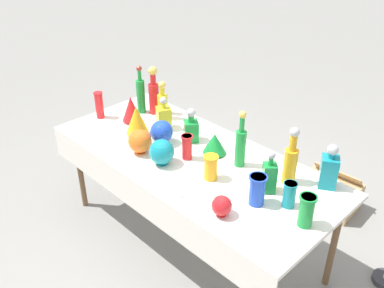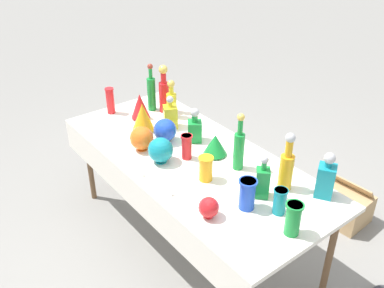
# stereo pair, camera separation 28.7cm
# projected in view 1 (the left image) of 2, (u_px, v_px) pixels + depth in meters

# --- Properties ---
(ground_plane) EXTENTS (40.00, 40.00, 0.00)m
(ground_plane) POSITION_uv_depth(u_px,v_px,m) (192.00, 239.00, 3.31)
(ground_plane) COLOR gray
(display_table) EXTENTS (2.10, 0.92, 0.76)m
(display_table) POSITION_uv_depth(u_px,v_px,m) (189.00, 165.00, 2.94)
(display_table) COLOR white
(display_table) RESTS_ON ground
(tall_bottle_0) EXTENTS (0.08, 0.08, 0.40)m
(tall_bottle_0) POSITION_uv_depth(u_px,v_px,m) (154.00, 93.00, 3.42)
(tall_bottle_0) COLOR red
(tall_bottle_0) RESTS_ON display_table
(tall_bottle_1) EXTENTS (0.08, 0.08, 0.31)m
(tall_bottle_1) POSITION_uv_depth(u_px,v_px,m) (163.00, 103.00, 3.36)
(tall_bottle_1) COLOR yellow
(tall_bottle_1) RESTS_ON display_table
(tall_bottle_2) EXTENTS (0.08, 0.08, 0.38)m
(tall_bottle_2) POSITION_uv_depth(u_px,v_px,m) (291.00, 160.00, 2.59)
(tall_bottle_2) COLOR orange
(tall_bottle_2) RESTS_ON display_table
(tall_bottle_3) EXTENTS (0.07, 0.07, 0.40)m
(tall_bottle_3) POSITION_uv_depth(u_px,v_px,m) (241.00, 144.00, 2.76)
(tall_bottle_3) COLOR #198C38
(tall_bottle_3) RESTS_ON display_table
(tall_bottle_4) EXTENTS (0.07, 0.07, 0.40)m
(tall_bottle_4) POSITION_uv_depth(u_px,v_px,m) (141.00, 94.00, 3.44)
(tall_bottle_4) COLOR #198C38
(tall_bottle_4) RESTS_ON display_table
(square_decanter_0) EXTENTS (0.14, 0.14, 0.29)m
(square_decanter_0) POSITION_uv_depth(u_px,v_px,m) (329.00, 169.00, 2.57)
(square_decanter_0) COLOR teal
(square_decanter_0) RESTS_ON display_table
(square_decanter_1) EXTENTS (0.14, 0.14, 0.26)m
(square_decanter_1) POSITION_uv_depth(u_px,v_px,m) (191.00, 128.00, 3.07)
(square_decanter_1) COLOR #198C38
(square_decanter_1) RESTS_ON display_table
(square_decanter_2) EXTENTS (0.13, 0.13, 0.26)m
(square_decanter_2) POSITION_uv_depth(u_px,v_px,m) (164.00, 116.00, 3.23)
(square_decanter_2) COLOR yellow
(square_decanter_2) RESTS_ON display_table
(square_decanter_3) EXTENTS (0.11, 0.11, 0.28)m
(square_decanter_3) POSITION_uv_depth(u_px,v_px,m) (269.00, 175.00, 2.54)
(square_decanter_3) COLOR #198C38
(square_decanter_3) RESTS_ON display_table
(slender_vase_0) EXTENTS (0.08, 0.08, 0.18)m
(slender_vase_0) POSITION_uv_depth(u_px,v_px,m) (187.00, 146.00, 2.86)
(slender_vase_0) COLOR red
(slender_vase_0) RESTS_ON display_table
(slender_vase_1) EXTENTS (0.07, 0.07, 0.22)m
(slender_vase_1) POSITION_uv_depth(u_px,v_px,m) (99.00, 104.00, 3.38)
(slender_vase_1) COLOR red
(slender_vase_1) RESTS_ON display_table
(slender_vase_2) EXTENTS (0.10, 0.10, 0.19)m
(slender_vase_2) POSITION_uv_depth(u_px,v_px,m) (307.00, 210.00, 2.28)
(slender_vase_2) COLOR #198C38
(slender_vase_2) RESTS_ON display_table
(slender_vase_3) EXTENTS (0.11, 0.11, 0.19)m
(slender_vase_3) POSITION_uv_depth(u_px,v_px,m) (257.00, 189.00, 2.44)
(slender_vase_3) COLOR blue
(slender_vase_3) RESTS_ON display_table
(slender_vase_4) EXTENTS (0.10, 0.10, 0.16)m
(slender_vase_4) POSITION_uv_depth(u_px,v_px,m) (211.00, 167.00, 2.66)
(slender_vase_4) COLOR orange
(slender_vase_4) RESTS_ON display_table
(slender_vase_5) EXTENTS (0.08, 0.08, 0.16)m
(slender_vase_5) POSITION_uv_depth(u_px,v_px,m) (289.00, 194.00, 2.43)
(slender_vase_5) COLOR teal
(slender_vase_5) RESTS_ON display_table
(fluted_vase_0) EXTENTS (0.16, 0.16, 0.16)m
(fluted_vase_0) POSITION_uv_depth(u_px,v_px,m) (215.00, 143.00, 2.92)
(fluted_vase_0) COLOR #198C38
(fluted_vase_0) RESTS_ON display_table
(fluted_vase_1) EXTENTS (0.17, 0.17, 0.22)m
(fluted_vase_1) POSITION_uv_depth(u_px,v_px,m) (137.00, 120.00, 3.15)
(fluted_vase_1) COLOR orange
(fluted_vase_1) RESTS_ON display_table
(fluted_vase_2) EXTENTS (0.15, 0.15, 0.21)m
(fluted_vase_2) POSITION_uv_depth(u_px,v_px,m) (131.00, 109.00, 3.32)
(fluted_vase_2) COLOR red
(fluted_vase_2) RESTS_ON display_table
(round_bowl_0) EXTENTS (0.17, 0.17, 0.17)m
(round_bowl_0) POSITION_uv_depth(u_px,v_px,m) (140.00, 141.00, 2.93)
(round_bowl_0) COLOR orange
(round_bowl_0) RESTS_ON display_table
(round_bowl_1) EXTENTS (0.17, 0.17, 0.17)m
(round_bowl_1) POSITION_uv_depth(u_px,v_px,m) (162.00, 132.00, 3.04)
(round_bowl_1) COLOR blue
(round_bowl_1) RESTS_ON display_table
(round_bowl_2) EXTENTS (0.12, 0.12, 0.12)m
(round_bowl_2) POSITION_uv_depth(u_px,v_px,m) (222.00, 206.00, 2.37)
(round_bowl_2) COLOR red
(round_bowl_2) RESTS_ON display_table
(round_bowl_3) EXTENTS (0.17, 0.17, 0.18)m
(round_bowl_3) POSITION_uv_depth(u_px,v_px,m) (162.00, 152.00, 2.81)
(round_bowl_3) COLOR teal
(round_bowl_3) RESTS_ON display_table
(price_tag_left) EXTENTS (0.05, 0.01, 0.03)m
(price_tag_left) POSITION_uv_depth(u_px,v_px,m) (145.00, 176.00, 2.70)
(price_tag_left) COLOR white
(price_tag_left) RESTS_ON display_table
(price_tag_center) EXTENTS (0.06, 0.02, 0.04)m
(price_tag_center) POSITION_uv_depth(u_px,v_px,m) (177.00, 193.00, 2.54)
(price_tag_center) COLOR white
(price_tag_center) RESTS_ON display_table
(cardboard_box_behind_left) EXTENTS (0.48, 0.34, 0.33)m
(cardboard_box_behind_left) POSITION_uv_depth(u_px,v_px,m) (329.00, 194.00, 3.61)
(cardboard_box_behind_left) COLOR tan
(cardboard_box_behind_left) RESTS_ON ground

